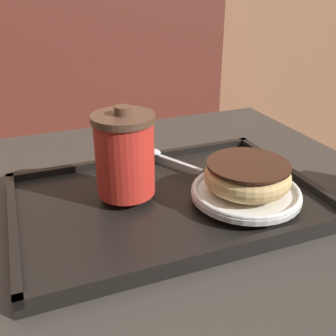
{
  "coord_description": "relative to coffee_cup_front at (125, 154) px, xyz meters",
  "views": [
    {
      "loc": [
        -0.21,
        -0.46,
        1.05
      ],
      "look_at": [
        -0.02,
        0.03,
        0.8
      ],
      "focal_mm": 42.0,
      "sensor_mm": 36.0,
      "label": 1
    }
  ],
  "objects": [
    {
      "name": "booth_bench",
      "position": [
        0.01,
        0.82,
        -0.5
      ],
      "size": [
        1.33,
        0.44,
        1.0
      ],
      "color": "brown",
      "rests_on": "ground_plane"
    },
    {
      "name": "cafe_table",
      "position": [
        0.07,
        -0.05,
        -0.27
      ],
      "size": [
        0.77,
        0.85,
        0.73
      ],
      "color": "#38332D",
      "rests_on": "ground_plane"
    },
    {
      "name": "serving_tray",
      "position": [
        0.06,
        -0.02,
        -0.08
      ],
      "size": [
        0.46,
        0.31,
        0.02
      ],
      "color": "black",
      "rests_on": "cafe_table"
    },
    {
      "name": "coffee_cup_front",
      "position": [
        0.0,
        0.0,
        0.0
      ],
      "size": [
        0.09,
        0.09,
        0.13
      ],
      "color": "red",
      "rests_on": "serving_tray"
    },
    {
      "name": "plate_with_chocolate_donut",
      "position": [
        0.16,
        -0.08,
        -0.06
      ],
      "size": [
        0.16,
        0.16,
        0.01
      ],
      "color": "white",
      "rests_on": "serving_tray"
    },
    {
      "name": "donut_chocolate_glazed",
      "position": [
        0.16,
        -0.08,
        -0.03
      ],
      "size": [
        0.13,
        0.13,
        0.04
      ],
      "color": "#DBB270",
      "rests_on": "plate_with_chocolate_donut"
    },
    {
      "name": "spoon",
      "position": [
        0.09,
        0.1,
        -0.06
      ],
      "size": [
        0.07,
        0.12,
        0.01
      ],
      "rotation": [
        0.0,
        0.0,
        2.06
      ],
      "color": "silver",
      "rests_on": "serving_tray"
    }
  ]
}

